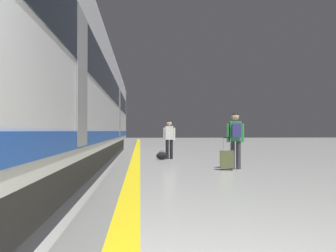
{
  "coord_description": "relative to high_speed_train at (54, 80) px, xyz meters",
  "views": [
    {
      "loc": [
        -0.53,
        -1.23,
        1.12
      ],
      "look_at": [
        0.16,
        7.7,
        1.25
      ],
      "focal_mm": 38.75,
      "sensor_mm": 36.0,
      "label": 1
    }
  ],
  "objects": [
    {
      "name": "high_speed_train",
      "position": [
        0.0,
        0.0,
        0.0
      ],
      "size": [
        2.94,
        29.02,
        4.97
      ],
      "color": "#38383D",
      "rests_on": "ground"
    },
    {
      "name": "passenger_near",
      "position": [
        5.13,
        0.55,
        -1.51
      ],
      "size": [
        0.52,
        0.33,
        1.67
      ],
      "color": "#383842",
      "rests_on": "ground"
    },
    {
      "name": "tactile_edge_band",
      "position": [
        1.8,
        1.29,
        -2.5
      ],
      "size": [
        0.66,
        80.0,
        0.01
      ],
      "primitive_type": "cube",
      "color": "slate",
      "rests_on": "ground"
    },
    {
      "name": "suitcase_near",
      "position": [
        4.81,
        0.33,
        -2.19
      ],
      "size": [
        0.41,
        0.28,
        0.95
      ],
      "color": "#596038",
      "rests_on": "ground"
    },
    {
      "name": "duffel_bag_mid",
      "position": [
        3.18,
        4.31,
        -2.35
      ],
      "size": [
        0.44,
        0.26,
        0.36
      ],
      "color": "black",
      "rests_on": "ground"
    },
    {
      "name": "passenger_mid",
      "position": [
        3.5,
        4.66,
        -1.59
      ],
      "size": [
        0.49,
        0.2,
        1.56
      ],
      "color": "black",
      "rests_on": "ground"
    },
    {
      "name": "safety_line_strip",
      "position": [
        2.15,
        1.29,
        -2.5
      ],
      "size": [
        0.36,
        80.0,
        0.01
      ],
      "primitive_type": "cube",
      "color": "yellow",
      "rests_on": "ground"
    }
  ]
}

